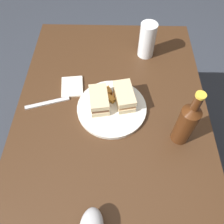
% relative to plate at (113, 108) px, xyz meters
% --- Properties ---
extents(ground_plane, '(6.00, 6.00, 0.00)m').
position_rel_plate_xyz_m(ground_plane, '(0.07, -0.00, -0.72)').
color(ground_plane, '#333842').
extents(dining_table, '(1.23, 0.77, 0.72)m').
position_rel_plate_xyz_m(dining_table, '(0.07, -0.00, -0.37)').
color(dining_table, '#422816').
rests_on(dining_table, ground).
extents(plate, '(0.28, 0.28, 0.01)m').
position_rel_plate_xyz_m(plate, '(0.00, 0.00, 0.00)').
color(plate, silver).
rests_on(plate, dining_table).
extents(sandwich_half_left, '(0.13, 0.09, 0.06)m').
position_rel_plate_xyz_m(sandwich_half_left, '(-0.03, 0.05, 0.04)').
color(sandwich_half_left, beige).
rests_on(sandwich_half_left, plate).
extents(sandwich_half_right, '(0.13, 0.09, 0.06)m').
position_rel_plate_xyz_m(sandwich_half_right, '(-0.01, -0.05, 0.04)').
color(sandwich_half_right, beige).
rests_on(sandwich_half_right, plate).
extents(potato_wedge_front, '(0.04, 0.03, 0.02)m').
position_rel_plate_xyz_m(potato_wedge_front, '(-0.07, -0.02, 0.02)').
color(potato_wedge_front, '#AD702D').
rests_on(potato_wedge_front, plate).
extents(potato_wedge_middle, '(0.03, 0.04, 0.02)m').
position_rel_plate_xyz_m(potato_wedge_middle, '(-0.05, 0.03, 0.02)').
color(potato_wedge_middle, '#B77F33').
rests_on(potato_wedge_middle, plate).
extents(potato_wedge_back, '(0.04, 0.03, 0.02)m').
position_rel_plate_xyz_m(potato_wedge_back, '(-0.06, 0.01, 0.02)').
color(potato_wedge_back, '#AD702D').
rests_on(potato_wedge_back, plate).
extents(potato_wedge_left_edge, '(0.04, 0.04, 0.02)m').
position_rel_plate_xyz_m(potato_wedge_left_edge, '(-0.03, -0.01, 0.02)').
color(potato_wedge_left_edge, '#B77F33').
rests_on(potato_wedge_left_edge, plate).
extents(pint_glass, '(0.07, 0.07, 0.16)m').
position_rel_plate_xyz_m(pint_glass, '(-0.32, 0.15, 0.06)').
color(pint_glass, white).
rests_on(pint_glass, dining_table).
extents(cider_bottle, '(0.06, 0.06, 0.26)m').
position_rel_plate_xyz_m(cider_bottle, '(0.12, 0.25, 0.10)').
color(cider_bottle, '#47230F').
rests_on(cider_bottle, dining_table).
extents(napkin, '(0.12, 0.10, 0.01)m').
position_rel_plate_xyz_m(napkin, '(-0.11, -0.18, -0.00)').
color(napkin, silver).
rests_on(napkin, dining_table).
extents(fork, '(0.07, 0.18, 0.01)m').
position_rel_plate_xyz_m(fork, '(-0.02, -0.27, -0.00)').
color(fork, silver).
rests_on(fork, dining_table).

